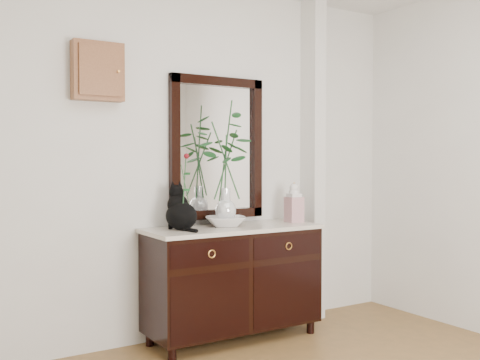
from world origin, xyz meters
TOP-DOWN VIEW (x-y plane):
  - wall_back at (0.00, 1.98)m, footprint 3.60×0.04m
  - pilaster at (1.00, 1.90)m, footprint 0.12×0.20m
  - sideboard at (0.10, 1.73)m, footprint 1.33×0.52m
  - wall_mirror at (0.10, 1.97)m, footprint 0.80×0.06m
  - key_cabinet at (-0.85, 1.94)m, footprint 0.35×0.10m
  - cat at (-0.32, 1.75)m, footprint 0.27×0.31m
  - lotus_bowl at (0.06, 1.76)m, footprint 0.40×0.40m
  - vase_branches at (0.06, 1.76)m, footprint 0.45×0.45m
  - bud_vase_rose at (-0.31, 1.71)m, footprint 0.08×0.08m
  - ginger_jar at (0.67, 1.73)m, footprint 0.13×0.13m

SIDE VIEW (x-z plane):
  - sideboard at x=0.10m, z-range 0.06..0.88m
  - lotus_bowl at x=0.06m, z-range 0.85..0.92m
  - ginger_jar at x=0.67m, z-range 0.85..1.17m
  - cat at x=-0.32m, z-range 0.85..1.18m
  - bud_vase_rose at x=-0.31m, z-range 0.85..1.40m
  - vase_branches at x=0.06m, z-range 0.87..1.80m
  - wall_back at x=0.00m, z-range 0.00..2.70m
  - pilaster at x=1.00m, z-range 0.00..2.70m
  - wall_mirror at x=0.10m, z-range 0.89..1.99m
  - key_cabinet at x=-0.85m, z-range 1.75..2.15m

